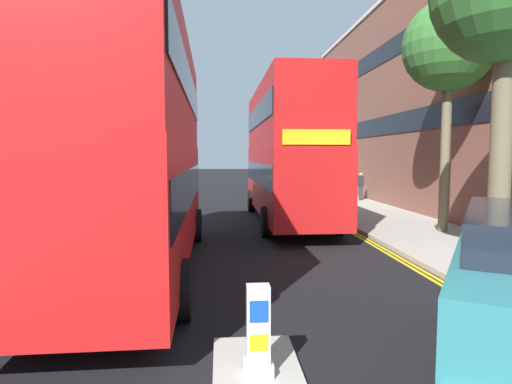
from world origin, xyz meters
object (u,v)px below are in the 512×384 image
(keep_left_bollard, at_px, (258,334))
(pedestrian_far, at_px, (361,186))
(double_decker_bus_away, at_px, (137,144))
(double_decker_bus_oncoming, at_px, (287,149))

(keep_left_bollard, xyz_separation_m, pedestrian_far, (7.80, 19.59, 0.38))
(double_decker_bus_away, height_order, pedestrian_far, double_decker_bus_away)
(double_decker_bus_oncoming, bearing_deg, pedestrian_far, 51.49)
(double_decker_bus_away, xyz_separation_m, double_decker_bus_oncoming, (4.74, 7.30, 0.00))
(pedestrian_far, bearing_deg, keep_left_bollard, -111.71)
(keep_left_bollard, xyz_separation_m, double_decker_bus_oncoming, (2.35, 12.73, 2.42))
(keep_left_bollard, height_order, double_decker_bus_away, double_decker_bus_away)
(keep_left_bollard, distance_m, pedestrian_far, 21.09)
(keep_left_bollard, bearing_deg, double_decker_bus_oncoming, 79.56)
(double_decker_bus_oncoming, xyz_separation_m, pedestrian_far, (5.45, 6.85, -2.04))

